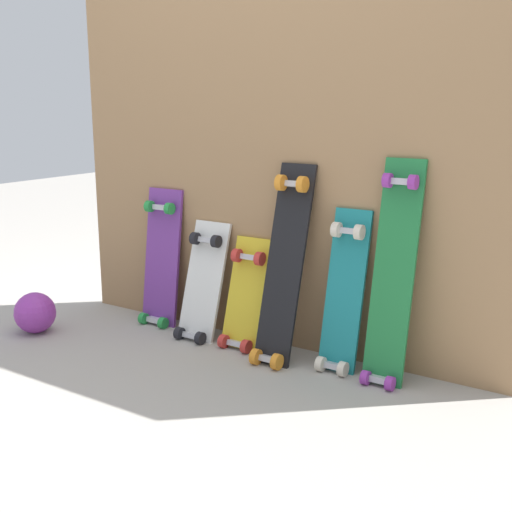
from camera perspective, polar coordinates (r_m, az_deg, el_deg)
The scene contains 9 objects.
ground_plane at distance 3.05m, azimuth 0.73°, elevation -7.56°, with size 12.00×12.00×0.00m, color #9E9991.
plywood_wall_panel at distance 2.92m, azimuth 1.52°, elevation 7.43°, with size 2.16×0.04×1.57m, color #99724C.
skateboard_purple at distance 3.29m, azimuth -8.09°, elevation -0.69°, with size 0.20×0.16×0.73m.
skateboard_white at distance 3.10m, azimuth -4.62°, elevation -2.75°, with size 0.20×0.23×0.60m.
skateboard_yellow at distance 2.98m, azimuth -0.90°, elevation -3.83°, with size 0.20×0.21×0.55m.
skateboard_black at distance 2.79m, azimuth 2.32°, elevation -1.36°, with size 0.17×0.30×0.89m.
skateboard_teal at distance 2.73m, azimuth 7.45°, elevation -3.64°, with size 0.16×0.21×0.72m.
skateboard_green at distance 2.62m, azimuth 11.55°, elevation -2.16°, with size 0.16×0.23×0.93m.
rubber_ball at distance 3.34m, azimuth -18.33°, elevation -4.62°, with size 0.19×0.19×0.19m, color purple.
Camera 1 is at (1.53, -2.40, 1.09)m, focal length 46.90 mm.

